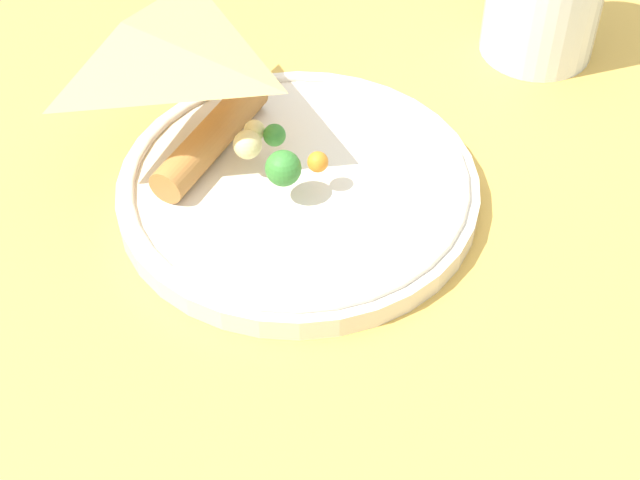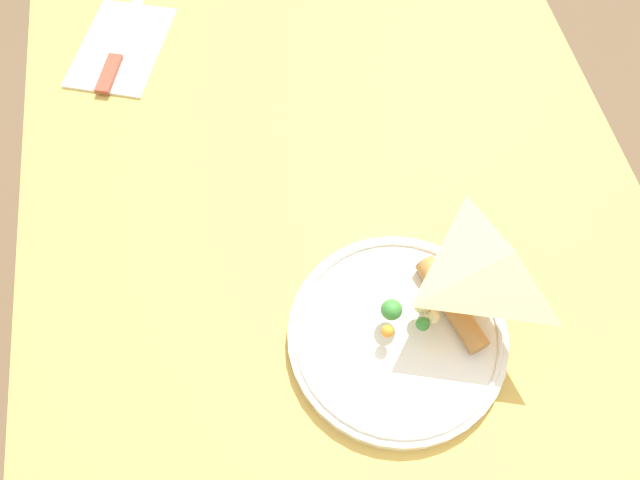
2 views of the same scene
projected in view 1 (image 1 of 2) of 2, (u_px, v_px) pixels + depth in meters
dining_table at (234, 412)px, 0.67m from camera, size 1.07×0.77×0.73m
plate_pizza at (293, 181)px, 0.65m from camera, size 0.24×0.24×0.05m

